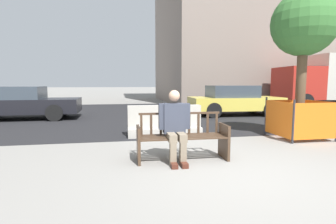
{
  "coord_description": "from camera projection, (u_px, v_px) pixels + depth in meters",
  "views": [
    {
      "loc": [
        -1.93,
        -3.8,
        1.44
      ],
      "look_at": [
        -0.79,
        2.38,
        0.75
      ],
      "focal_mm": 28.0,
      "sensor_mm": 36.0,
      "label": 1
    }
  ],
  "objects": [
    {
      "name": "street_bench",
      "position": [
        182.0,
        139.0,
        4.93
      ],
      "size": [
        1.7,
        0.56,
        0.88
      ],
      "color": "#473323",
      "rests_on": "ground"
    },
    {
      "name": "ground_plane",
      "position": [
        243.0,
        173.0,
        4.22
      ],
      "size": [
        200.0,
        200.0,
        0.0
      ],
      "primitive_type": "plane",
      "color": "gray"
    },
    {
      "name": "street_asphalt",
      "position": [
        161.0,
        113.0,
        12.73
      ],
      "size": [
        120.0,
        12.0,
        0.01
      ],
      "primitive_type": "cube",
      "color": "black",
      "rests_on": "ground"
    },
    {
      "name": "seated_person",
      "position": [
        175.0,
        124.0,
        4.81
      ],
      "size": [
        0.58,
        0.73,
        1.31
      ],
      "color": "#383D4C",
      "rests_on": "ground"
    },
    {
      "name": "building_centre_right",
      "position": [
        257.0,
        0.0,
        21.62
      ],
      "size": [
        15.38,
        11.43,
        16.67
      ],
      "color": "gray",
      "rests_on": "ground"
    },
    {
      "name": "jersey_barrier_centre",
      "position": [
        164.0,
        123.0,
        7.23
      ],
      "size": [
        2.01,
        0.72,
        0.84
      ],
      "color": "#ADA89E",
      "rests_on": "ground"
    },
    {
      "name": "car_taxi_near",
      "position": [
        234.0,
        100.0,
        11.87
      ],
      "size": [
        4.11,
        2.06,
        1.35
      ],
      "color": "#DBC64C",
      "rests_on": "ground"
    },
    {
      "name": "construction_fence",
      "position": [
        299.0,
        118.0,
        6.91
      ],
      "size": [
        1.25,
        1.25,
        1.06
      ],
      "color": "#2D2D33",
      "rests_on": "ground"
    },
    {
      "name": "street_tree",
      "position": [
        304.0,
        26.0,
        6.66
      ],
      "size": [
        1.64,
        1.64,
        3.78
      ],
      "color": "brown",
      "rests_on": "ground"
    },
    {
      "name": "car_sedan_mid",
      "position": [
        22.0,
        103.0,
        10.51
      ],
      "size": [
        4.38,
        2.0,
        1.32
      ],
      "color": "black",
      "rests_on": "ground"
    }
  ]
}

